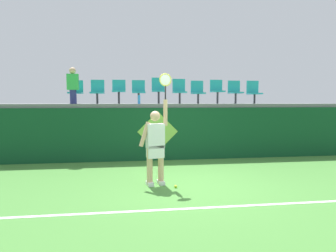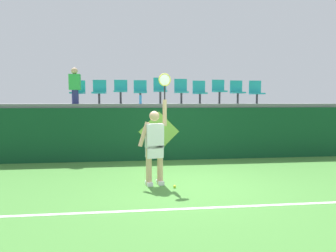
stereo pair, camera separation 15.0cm
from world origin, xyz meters
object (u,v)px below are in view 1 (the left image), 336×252
at_px(stadium_chair_1, 97,91).
at_px(stadium_chair_5, 179,90).
at_px(tennis_player, 155,144).
at_px(stadium_chair_0, 76,91).
at_px(stadium_chair_6, 198,91).
at_px(stadium_chair_9, 254,91).
at_px(stadium_chair_2, 119,90).
at_px(stadium_chair_3, 139,90).
at_px(stadium_chair_4, 158,89).
at_px(water_bottle, 139,99).
at_px(spectator_0, 73,85).
at_px(tennis_ball, 176,186).
at_px(stadium_chair_7, 217,90).
at_px(stadium_chair_8, 235,91).

height_order(stadium_chair_1, stadium_chair_5, stadium_chair_5).
bearing_deg(tennis_player, stadium_chair_0, 122.86).
relative_size(stadium_chair_6, stadium_chair_9, 0.98).
xyz_separation_m(stadium_chair_2, stadium_chair_3, (0.66, 0.00, -0.02)).
xyz_separation_m(stadium_chair_4, stadium_chair_6, (1.37, -0.00, -0.07)).
xyz_separation_m(stadium_chair_0, stadium_chair_6, (4.10, 0.00, 0.01)).
bearing_deg(stadium_chair_6, stadium_chair_9, 0.08).
distance_m(water_bottle, stadium_chair_0, 2.20).
bearing_deg(spectator_0, tennis_ball, -51.44).
distance_m(tennis_ball, spectator_0, 4.93).
bearing_deg(stadium_chair_1, stadium_chair_7, -0.06).
height_order(stadium_chair_4, stadium_chair_8, stadium_chair_4).
distance_m(stadium_chair_9, spectator_0, 6.17).
bearing_deg(stadium_chair_0, spectator_0, -90.00).
xyz_separation_m(stadium_chair_0, stadium_chair_3, (2.05, -0.00, 0.02)).
distance_m(tennis_player, tennis_ball, 1.02).
xyz_separation_m(tennis_ball, stadium_chair_3, (-0.65, 3.85, 2.19)).
height_order(stadium_chair_0, stadium_chair_9, stadium_chair_9).
distance_m(tennis_ball, water_bottle, 3.69).
relative_size(stadium_chair_1, stadium_chair_3, 1.00).
height_order(stadium_chair_5, stadium_chair_8, stadium_chair_5).
xyz_separation_m(tennis_player, stadium_chair_6, (1.80, 3.56, 1.29)).
relative_size(tennis_ball, stadium_chair_4, 0.07).
bearing_deg(stadium_chair_1, stadium_chair_0, -179.85).
xyz_separation_m(water_bottle, stadium_chair_0, (-2.05, 0.75, 0.29)).
distance_m(stadium_chair_7, stadium_chair_9, 1.36).
xyz_separation_m(stadium_chair_3, stadium_chair_8, (3.40, 0.00, 0.01)).
xyz_separation_m(water_bottle, stadium_chair_2, (-0.65, 0.75, 0.33)).
bearing_deg(stadium_chair_7, stadium_chair_4, 179.84).
bearing_deg(tennis_ball, stadium_chair_1, 117.53).
relative_size(stadium_chair_6, spectator_0, 0.71).
bearing_deg(stadium_chair_9, tennis_player, -137.19).
xyz_separation_m(tennis_ball, stadium_chair_8, (2.75, 3.86, 2.19)).
bearing_deg(stadium_chair_7, tennis_player, -125.00).
height_order(stadium_chair_0, stadium_chair_7, stadium_chair_7).
distance_m(tennis_ball, stadium_chair_2, 4.63).
xyz_separation_m(tennis_player, stadium_chair_0, (-2.30, 3.56, 1.27)).
height_order(stadium_chair_4, stadium_chair_6, stadium_chair_4).
bearing_deg(stadium_chair_2, stadium_chair_6, 0.15).
height_order(stadium_chair_2, stadium_chair_5, stadium_chair_5).
bearing_deg(stadium_chair_0, stadium_chair_2, -0.19).
height_order(tennis_ball, stadium_chair_2, stadium_chair_2).
relative_size(stadium_chair_1, stadium_chair_6, 1.00).
distance_m(stadium_chair_6, stadium_chair_7, 0.69).
xyz_separation_m(stadium_chair_3, stadium_chair_9, (4.10, 0.01, -0.01)).
distance_m(stadium_chair_2, stadium_chair_7, 3.40).
bearing_deg(tennis_player, stadium_chair_5, 72.09).
xyz_separation_m(stadium_chair_2, stadium_chair_8, (4.05, 0.01, -0.01)).
relative_size(stadium_chair_4, stadium_chair_9, 1.09).
distance_m(tennis_player, stadium_chair_7, 4.55).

